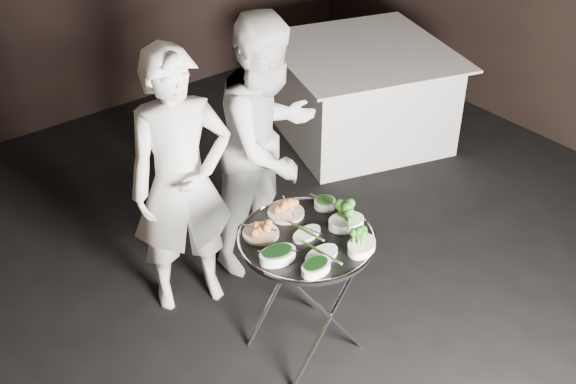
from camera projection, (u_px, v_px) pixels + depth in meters
floor at (338, 369)px, 3.89m from camera, size 6.00×7.00×0.05m
tray_stand at (306, 289)px, 3.77m from camera, size 0.51×0.43×0.74m
serving_tray at (307, 239)px, 3.58m from camera, size 0.69×0.69×0.04m
potato_plate_a at (261, 230)px, 3.58m from camera, size 0.18×0.18×0.07m
potato_plate_b at (286, 210)px, 3.72m from camera, size 0.19×0.19×0.07m
greens_bowl at (325, 202)px, 3.78m from camera, size 0.11×0.11×0.07m
asparagus_plate_a at (307, 233)px, 3.58m from camera, size 0.19×0.12×0.04m
asparagus_plate_b at (321, 254)px, 3.44m from camera, size 0.21×0.14×0.04m
spinach_bowl_a at (278, 254)px, 3.41m from camera, size 0.20×0.15×0.08m
spinach_bowl_b at (316, 266)px, 3.34m from camera, size 0.17×0.12×0.07m
broccoli_bowl_a at (346, 221)px, 3.63m from camera, size 0.22×0.19×0.08m
broccoli_bowl_b at (362, 245)px, 3.47m from camera, size 0.21×0.18×0.07m
serving_utensils at (301, 221)px, 3.60m from camera, size 0.58×0.43×0.01m
waiter_left at (181, 184)px, 3.91m from camera, size 0.66×0.53×1.59m
waiter_right at (269, 142)px, 4.27m from camera, size 0.89×0.76×1.60m
dining_table at (360, 94)px, 5.76m from camera, size 1.31×1.31×0.75m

